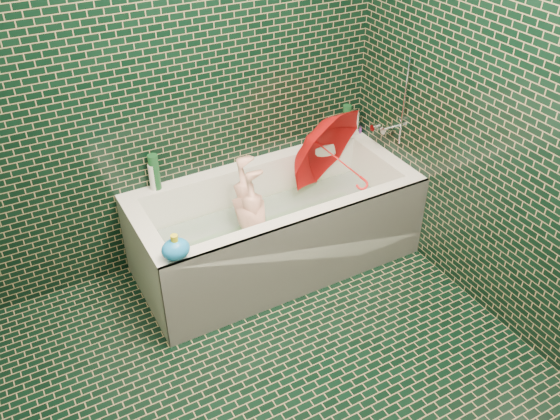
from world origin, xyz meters
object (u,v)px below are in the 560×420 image
bath_toy (176,249)px  rubber_duck (335,133)px  bathtub (277,235)px  umbrella (338,159)px  child (255,230)px

bath_toy → rubber_duck: bearing=33.3°
bathtub → rubber_duck: size_ratio=15.23×
umbrella → bath_toy: 1.26m
rubber_duck → bath_toy: size_ratio=0.70×
bathtub → umbrella: umbrella is taller
child → rubber_duck: 0.92m
child → rubber_duck: rubber_duck is taller
rubber_duck → bath_toy: bath_toy is taller
bathtub → umbrella: size_ratio=2.91×
bathtub → bath_toy: size_ratio=10.73×
bathtub → bath_toy: bath_toy is taller
rubber_duck → child: bearing=-162.6°
umbrella → bath_toy: bearing=-173.5°
bathtub → bath_toy: (-0.74, -0.32, 0.40)m
child → bath_toy: size_ratio=5.69×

